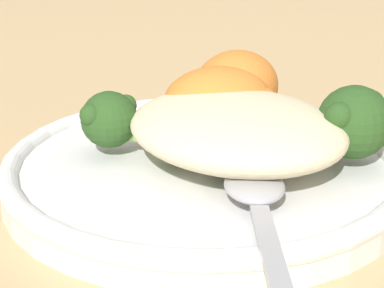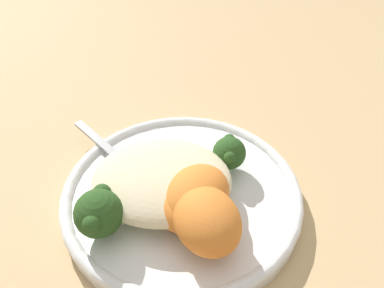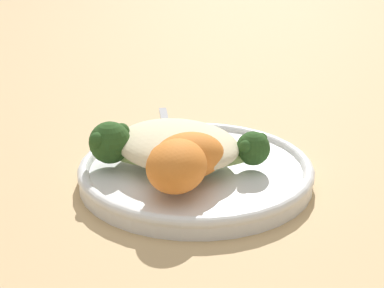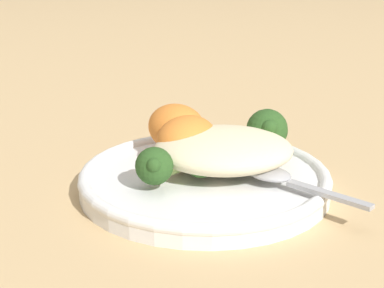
{
  "view_description": "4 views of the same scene",
  "coord_description": "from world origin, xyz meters",
  "px_view_note": "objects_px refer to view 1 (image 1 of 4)",
  "views": [
    {
      "loc": [
        -0.23,
        0.25,
        0.16
      ],
      "look_at": [
        0.01,
        0.01,
        0.04
      ],
      "focal_mm": 60.0,
      "sensor_mm": 36.0,
      "label": 1
    },
    {
      "loc": [
        0.04,
        -0.26,
        0.3
      ],
      "look_at": [
        0.03,
        0.01,
        0.06
      ],
      "focal_mm": 35.0,
      "sensor_mm": 36.0,
      "label": 2
    },
    {
      "loc": [
        0.4,
        -0.47,
        0.29
      ],
      "look_at": [
        0.01,
        -0.01,
        0.04
      ],
      "focal_mm": 60.0,
      "sensor_mm": 36.0,
      "label": 3
    },
    {
      "loc": [
        0.05,
        0.56,
        0.25
      ],
      "look_at": [
        0.03,
        -0.02,
        0.05
      ],
      "focal_mm": 60.0,
      "sensor_mm": 36.0,
      "label": 4
    }
  ],
  "objects_px": {
    "broccoli_stalk_0": "(136,123)",
    "sweet_potato_chunk_1": "(218,101)",
    "sweet_potato_chunk_2": "(243,107)",
    "plate": "(203,168)",
    "broccoli_stalk_4": "(335,123)",
    "broccoli_stalk_2": "(223,144)",
    "spoon": "(257,196)",
    "broccoli_stalk_1": "(199,132)",
    "sweet_potato_chunk_0": "(237,86)",
    "broccoli_stalk_3": "(255,138)",
    "quinoa_mound": "(240,130)"
  },
  "relations": [
    {
      "from": "broccoli_stalk_0",
      "to": "sweet_potato_chunk_1",
      "type": "relative_size",
      "value": 1.39
    },
    {
      "from": "broccoli_stalk_0",
      "to": "sweet_potato_chunk_2",
      "type": "height_order",
      "value": "same"
    },
    {
      "from": "plate",
      "to": "broccoli_stalk_4",
      "type": "distance_m",
      "value": 0.08
    },
    {
      "from": "broccoli_stalk_2",
      "to": "sweet_potato_chunk_1",
      "type": "relative_size",
      "value": 1.07
    },
    {
      "from": "broccoli_stalk_2",
      "to": "spoon",
      "type": "bearing_deg",
      "value": 30.79
    },
    {
      "from": "broccoli_stalk_2",
      "to": "broccoli_stalk_4",
      "type": "distance_m",
      "value": 0.07
    },
    {
      "from": "broccoli_stalk_1",
      "to": "sweet_potato_chunk_1",
      "type": "bearing_deg",
      "value": -150.39
    },
    {
      "from": "broccoli_stalk_4",
      "to": "sweet_potato_chunk_0",
      "type": "bearing_deg",
      "value": 153.21
    },
    {
      "from": "broccoli_stalk_2",
      "to": "broccoli_stalk_3",
      "type": "xyz_separation_m",
      "value": [
        -0.01,
        -0.02,
        0.0
      ]
    },
    {
      "from": "broccoli_stalk_3",
      "to": "broccoli_stalk_1",
      "type": "bearing_deg",
      "value": -128.07
    },
    {
      "from": "broccoli_stalk_3",
      "to": "sweet_potato_chunk_1",
      "type": "bearing_deg",
      "value": -170.56
    },
    {
      "from": "broccoli_stalk_0",
      "to": "sweet_potato_chunk_2",
      "type": "bearing_deg",
      "value": -168.46
    },
    {
      "from": "plate",
      "to": "spoon",
      "type": "height_order",
      "value": "spoon"
    },
    {
      "from": "sweet_potato_chunk_0",
      "to": "spoon",
      "type": "bearing_deg",
      "value": 135.82
    },
    {
      "from": "broccoli_stalk_3",
      "to": "sweet_potato_chunk_2",
      "type": "distance_m",
      "value": 0.05
    },
    {
      "from": "broccoli_stalk_3",
      "to": "sweet_potato_chunk_1",
      "type": "distance_m",
      "value": 0.05
    },
    {
      "from": "spoon",
      "to": "broccoli_stalk_1",
      "type": "bearing_deg",
      "value": -159.44
    },
    {
      "from": "plate",
      "to": "sweet_potato_chunk_0",
      "type": "relative_size",
      "value": 3.47
    },
    {
      "from": "quinoa_mound",
      "to": "broccoli_stalk_0",
      "type": "bearing_deg",
      "value": 26.13
    },
    {
      "from": "broccoli_stalk_0",
      "to": "broccoli_stalk_2",
      "type": "xyz_separation_m",
      "value": [
        -0.06,
        -0.01,
        -0.0
      ]
    },
    {
      "from": "broccoli_stalk_4",
      "to": "sweet_potato_chunk_0",
      "type": "xyz_separation_m",
      "value": [
        0.08,
        -0.01,
        0.0
      ]
    },
    {
      "from": "broccoli_stalk_3",
      "to": "sweet_potato_chunk_1",
      "type": "height_order",
      "value": "sweet_potato_chunk_1"
    },
    {
      "from": "broccoli_stalk_0",
      "to": "broccoli_stalk_1",
      "type": "distance_m",
      "value": 0.04
    },
    {
      "from": "broccoli_stalk_1",
      "to": "sweet_potato_chunk_0",
      "type": "bearing_deg",
      "value": -152.66
    },
    {
      "from": "spoon",
      "to": "sweet_potato_chunk_1",
      "type": "bearing_deg",
      "value": -172.51
    },
    {
      "from": "broccoli_stalk_3",
      "to": "broccoli_stalk_4",
      "type": "xyz_separation_m",
      "value": [
        -0.03,
        -0.04,
        0.01
      ]
    },
    {
      "from": "sweet_potato_chunk_2",
      "to": "broccoli_stalk_1",
      "type": "bearing_deg",
      "value": 94.95
    },
    {
      "from": "broccoli_stalk_1",
      "to": "sweet_potato_chunk_0",
      "type": "distance_m",
      "value": 0.07
    },
    {
      "from": "broccoli_stalk_0",
      "to": "sweet_potato_chunk_2",
      "type": "xyz_separation_m",
      "value": [
        -0.03,
        -0.06,
        0.0
      ]
    },
    {
      "from": "plate",
      "to": "broccoli_stalk_0",
      "type": "distance_m",
      "value": 0.05
    },
    {
      "from": "broccoli_stalk_3",
      "to": "sweet_potato_chunk_2",
      "type": "height_order",
      "value": "sweet_potato_chunk_2"
    },
    {
      "from": "plate",
      "to": "broccoli_stalk_0",
      "type": "height_order",
      "value": "broccoli_stalk_0"
    },
    {
      "from": "quinoa_mound",
      "to": "broccoli_stalk_4",
      "type": "height_order",
      "value": "broccoli_stalk_4"
    },
    {
      "from": "broccoli_stalk_4",
      "to": "sweet_potato_chunk_1",
      "type": "height_order",
      "value": "same"
    },
    {
      "from": "plate",
      "to": "broccoli_stalk_0",
      "type": "bearing_deg",
      "value": 28.76
    },
    {
      "from": "quinoa_mound",
      "to": "broccoli_stalk_2",
      "type": "xyz_separation_m",
      "value": [
        -0.0,
        0.02,
        -0.0
      ]
    },
    {
      "from": "broccoli_stalk_0",
      "to": "broccoli_stalk_1",
      "type": "xyz_separation_m",
      "value": [
        -0.03,
        -0.02,
        -0.0
      ]
    },
    {
      "from": "broccoli_stalk_2",
      "to": "sweet_potato_chunk_0",
      "type": "xyz_separation_m",
      "value": [
        0.05,
        -0.07,
        0.01
      ]
    },
    {
      "from": "plate",
      "to": "quinoa_mound",
      "type": "xyz_separation_m",
      "value": [
        -0.02,
        -0.01,
        0.03
      ]
    },
    {
      "from": "broccoli_stalk_3",
      "to": "sweet_potato_chunk_1",
      "type": "relative_size",
      "value": 1.04
    },
    {
      "from": "plate",
      "to": "broccoli_stalk_1",
      "type": "bearing_deg",
      "value": 25.67
    },
    {
      "from": "broccoli_stalk_2",
      "to": "sweet_potato_chunk_0",
      "type": "distance_m",
      "value": 0.08
    },
    {
      "from": "plate",
      "to": "spoon",
      "type": "bearing_deg",
      "value": 154.88
    },
    {
      "from": "quinoa_mound",
      "to": "broccoli_stalk_1",
      "type": "relative_size",
      "value": 1.55
    },
    {
      "from": "broccoli_stalk_3",
      "to": "sweet_potato_chunk_2",
      "type": "xyz_separation_m",
      "value": [
        0.04,
        -0.03,
        0.0
      ]
    },
    {
      "from": "quinoa_mound",
      "to": "spoon",
      "type": "bearing_deg",
      "value": 138.97
    },
    {
      "from": "broccoli_stalk_1",
      "to": "broccoli_stalk_4",
      "type": "relative_size",
      "value": 0.69
    },
    {
      "from": "quinoa_mound",
      "to": "broccoli_stalk_1",
      "type": "distance_m",
      "value": 0.03
    },
    {
      "from": "broccoli_stalk_3",
      "to": "spoon",
      "type": "distance_m",
      "value": 0.06
    },
    {
      "from": "broccoli_stalk_3",
      "to": "sweet_potato_chunk_2",
      "type": "bearing_deg",
      "value": 170.52
    }
  ]
}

